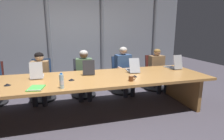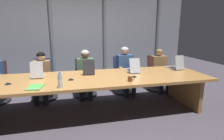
{
  "view_description": "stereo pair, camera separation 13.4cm",
  "coord_description": "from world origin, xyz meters",
  "px_view_note": "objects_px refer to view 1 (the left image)",
  "views": [
    {
      "loc": [
        -0.48,
        -3.33,
        1.65
      ],
      "look_at": [
        0.48,
        0.11,
        0.84
      ],
      "focal_mm": 28.7,
      "sensor_mm": 36.0,
      "label": 1
    },
    {
      "loc": [
        -0.35,
        -3.36,
        1.65
      ],
      "look_at": [
        0.48,
        0.11,
        0.84
      ],
      "focal_mm": 28.7,
      "sensor_mm": 36.0,
      "label": 2
    }
  ],
  "objects_px": {
    "office_chair_right_end": "(154,76)",
    "conference_mic_right_side": "(71,79)",
    "office_chair_right_mid": "(122,79)",
    "person_center": "(84,71)",
    "office_chair_left_mid": "(42,84)",
    "laptop_right_end": "(174,66)",
    "conference_mic_left_side": "(7,84)",
    "laptop_right_mid": "(132,69)",
    "coffee_mug_near": "(131,79)",
    "office_chair_center": "(83,82)",
    "person_right_end": "(158,67)",
    "person_right_mid": "(124,67)",
    "laptop_center": "(89,71)",
    "water_bottle_secondary": "(62,81)",
    "spiral_notepad": "(36,88)",
    "laptop_left_mid": "(37,74)",
    "person_left_mid": "(40,74)"
  },
  "relations": [
    {
      "from": "office_chair_right_end",
      "to": "conference_mic_right_side",
      "type": "relative_size",
      "value": 8.49
    },
    {
      "from": "office_chair_right_mid",
      "to": "person_center",
      "type": "distance_m",
      "value": 1.07
    },
    {
      "from": "office_chair_left_mid",
      "to": "office_chair_right_end",
      "type": "relative_size",
      "value": 1.02
    },
    {
      "from": "laptop_right_end",
      "to": "conference_mic_right_side",
      "type": "height_order",
      "value": "laptop_right_end"
    },
    {
      "from": "conference_mic_left_side",
      "to": "laptop_right_mid",
      "type": "bearing_deg",
      "value": 9.5
    },
    {
      "from": "coffee_mug_near",
      "to": "office_chair_right_mid",
      "type": "bearing_deg",
      "value": 77.79
    },
    {
      "from": "office_chair_center",
      "to": "person_right_end",
      "type": "distance_m",
      "value": 2.04
    },
    {
      "from": "laptop_right_end",
      "to": "conference_mic_left_side",
      "type": "height_order",
      "value": "laptop_right_end"
    },
    {
      "from": "conference_mic_right_side",
      "to": "laptop_right_mid",
      "type": "bearing_deg",
      "value": 15.49
    },
    {
      "from": "laptop_right_end",
      "to": "person_right_mid",
      "type": "xyz_separation_m",
      "value": [
        -1.02,
        0.62,
        -0.11
      ]
    },
    {
      "from": "laptop_center",
      "to": "person_center",
      "type": "relative_size",
      "value": 0.34
    },
    {
      "from": "office_chair_center",
      "to": "water_bottle_secondary",
      "type": "xyz_separation_m",
      "value": [
        -0.51,
        -1.59,
        0.5
      ]
    },
    {
      "from": "person_center",
      "to": "spiral_notepad",
      "type": "xyz_separation_m",
      "value": [
        -0.92,
        -1.34,
        0.07
      ]
    },
    {
      "from": "conference_mic_left_side",
      "to": "office_chair_center",
      "type": "bearing_deg",
      "value": 40.69
    },
    {
      "from": "office_chair_right_mid",
      "to": "coffee_mug_near",
      "type": "distance_m",
      "value": 1.59
    },
    {
      "from": "office_chair_center",
      "to": "office_chair_left_mid",
      "type": "bearing_deg",
      "value": -91.04
    },
    {
      "from": "laptop_center",
      "to": "person_right_mid",
      "type": "relative_size",
      "value": 0.33
    },
    {
      "from": "person_center",
      "to": "conference_mic_left_side",
      "type": "bearing_deg",
      "value": -47.75
    },
    {
      "from": "laptop_left_mid",
      "to": "office_chair_right_mid",
      "type": "relative_size",
      "value": 0.45
    },
    {
      "from": "person_right_mid",
      "to": "conference_mic_right_side",
      "type": "bearing_deg",
      "value": -59.67
    },
    {
      "from": "water_bottle_secondary",
      "to": "coffee_mug_near",
      "type": "xyz_separation_m",
      "value": [
        1.21,
        0.1,
        -0.07
      ]
    },
    {
      "from": "office_chair_right_mid",
      "to": "water_bottle_secondary",
      "type": "bearing_deg",
      "value": -46.53
    },
    {
      "from": "laptop_right_end",
      "to": "coffee_mug_near",
      "type": "bearing_deg",
      "value": 112.83
    },
    {
      "from": "office_chair_right_mid",
      "to": "laptop_right_end",
      "type": "bearing_deg",
      "value": 51.0
    },
    {
      "from": "office_chair_right_mid",
      "to": "office_chair_right_end",
      "type": "relative_size",
      "value": 1.01
    },
    {
      "from": "office_chair_left_mid",
      "to": "office_chair_right_end",
      "type": "bearing_deg",
      "value": 89.98
    },
    {
      "from": "laptop_right_mid",
      "to": "laptop_left_mid",
      "type": "bearing_deg",
      "value": 96.31
    },
    {
      "from": "person_center",
      "to": "spiral_notepad",
      "type": "height_order",
      "value": "person_center"
    },
    {
      "from": "office_chair_right_end",
      "to": "conference_mic_left_side",
      "type": "relative_size",
      "value": 8.49
    },
    {
      "from": "office_chair_center",
      "to": "office_chair_right_end",
      "type": "xyz_separation_m",
      "value": [
        2.01,
        0.0,
        0.0
      ]
    },
    {
      "from": "person_center",
      "to": "office_chair_right_mid",
      "type": "bearing_deg",
      "value": 104.65
    },
    {
      "from": "person_right_mid",
      "to": "laptop_right_mid",
      "type": "bearing_deg",
      "value": -9.34
    },
    {
      "from": "office_chair_right_mid",
      "to": "laptop_right_mid",
      "type": "bearing_deg",
      "value": -3.96
    },
    {
      "from": "laptop_right_mid",
      "to": "laptop_right_end",
      "type": "distance_m",
      "value": 1.06
    },
    {
      "from": "laptop_left_mid",
      "to": "person_left_mid",
      "type": "height_order",
      "value": "person_left_mid"
    },
    {
      "from": "person_right_end",
      "to": "spiral_notepad",
      "type": "distance_m",
      "value": 3.2
    },
    {
      "from": "office_chair_right_end",
      "to": "person_center",
      "type": "xyz_separation_m",
      "value": [
        -1.99,
        -0.16,
        0.32
      ]
    },
    {
      "from": "laptop_center",
      "to": "office_chair_center",
      "type": "relative_size",
      "value": 0.43
    },
    {
      "from": "laptop_right_end",
      "to": "person_center",
      "type": "bearing_deg",
      "value": 68.17
    },
    {
      "from": "person_center",
      "to": "laptop_left_mid",
      "type": "bearing_deg",
      "value": -51.66
    },
    {
      "from": "laptop_center",
      "to": "conference_mic_right_side",
      "type": "bearing_deg",
      "value": 143.26
    },
    {
      "from": "laptop_center",
      "to": "office_chair_right_end",
      "type": "relative_size",
      "value": 0.42
    },
    {
      "from": "laptop_right_end",
      "to": "conference_mic_left_side",
      "type": "bearing_deg",
      "value": 91.76
    },
    {
      "from": "conference_mic_left_side",
      "to": "spiral_notepad",
      "type": "distance_m",
      "value": 0.57
    },
    {
      "from": "office_chair_center",
      "to": "office_chair_right_mid",
      "type": "relative_size",
      "value": 0.98
    },
    {
      "from": "laptop_center",
      "to": "water_bottle_secondary",
      "type": "xyz_separation_m",
      "value": [
        -0.54,
        -0.83,
        0.06
      ]
    },
    {
      "from": "person_right_end",
      "to": "office_chair_left_mid",
      "type": "bearing_deg",
      "value": -93.07
    },
    {
      "from": "laptop_right_mid",
      "to": "person_left_mid",
      "type": "relative_size",
      "value": 0.44
    },
    {
      "from": "laptop_right_end",
      "to": "conference_mic_left_side",
      "type": "distance_m",
      "value": 3.48
    },
    {
      "from": "laptop_center",
      "to": "spiral_notepad",
      "type": "height_order",
      "value": "laptop_center"
    }
  ]
}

